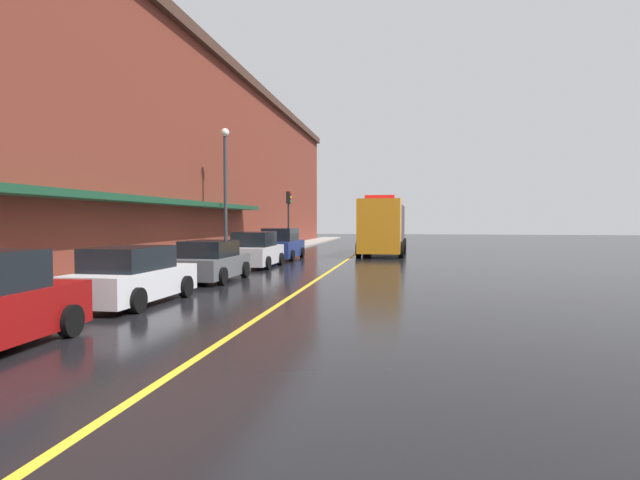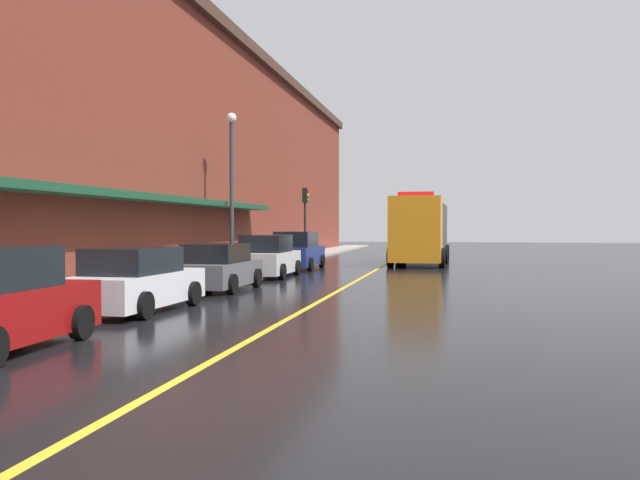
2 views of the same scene
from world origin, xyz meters
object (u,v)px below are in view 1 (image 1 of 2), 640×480
(parked_car_1, at_px, (133,277))
(street_lamp_left, at_px, (225,180))
(utility_truck, at_px, (383,227))
(parking_meter_0, at_px, (180,252))
(parked_car_3, at_px, (255,251))
(traffic_light_near, at_px, (289,209))
(parked_car_4, at_px, (281,245))
(parked_car_2, at_px, (211,262))
(parking_meter_1, at_px, (188,251))

(parked_car_1, distance_m, street_lamp_left, 13.41)
(utility_truck, relative_size, parking_meter_0, 6.98)
(parked_car_3, relative_size, parking_meter_0, 3.13)
(street_lamp_left, xyz_separation_m, traffic_light_near, (0.66, 11.72, -1.24))
(parked_car_1, distance_m, traffic_light_near, 24.63)
(parking_meter_0, height_order, street_lamp_left, street_lamp_left)
(parked_car_1, bearing_deg, parked_car_3, 0.38)
(utility_truck, height_order, street_lamp_left, street_lamp_left)
(parked_car_4, relative_size, traffic_light_near, 1.06)
(parking_meter_0, height_order, traffic_light_near, traffic_light_near)
(parked_car_2, xyz_separation_m, parked_car_4, (0.03, 10.95, 0.13))
(parked_car_2, bearing_deg, parked_car_4, 0.11)
(parked_car_1, xyz_separation_m, parking_meter_1, (-1.35, 6.70, 0.31))
(parked_car_2, height_order, utility_truck, utility_truck)
(parked_car_3, height_order, parking_meter_0, parked_car_3)
(street_lamp_left, bearing_deg, parking_meter_0, -84.96)
(parked_car_4, bearing_deg, parked_car_3, -179.96)
(parked_car_1, height_order, parked_car_4, parked_car_4)
(parked_car_3, height_order, parking_meter_1, parked_car_3)
(parked_car_1, relative_size, parking_meter_1, 3.33)
(parking_meter_0, bearing_deg, traffic_light_near, 89.81)
(parked_car_1, relative_size, utility_truck, 0.48)
(utility_truck, distance_m, traffic_light_near, 7.69)
(parked_car_3, height_order, street_lamp_left, street_lamp_left)
(utility_truck, distance_m, parking_meter_0, 17.56)
(parked_car_1, relative_size, traffic_light_near, 1.03)
(parked_car_1, height_order, traffic_light_near, traffic_light_near)
(parked_car_3, bearing_deg, parked_car_1, 179.02)
(parked_car_4, xyz_separation_m, traffic_light_near, (-1.41, 8.01, 2.30))
(parking_meter_1, bearing_deg, parking_meter_0, -90.00)
(parked_car_4, xyz_separation_m, parking_meter_0, (-1.47, -10.52, 0.20))
(parked_car_1, relative_size, parking_meter_0, 3.33)
(parking_meter_0, xyz_separation_m, traffic_light_near, (0.06, 18.53, 2.10))
(utility_truck, bearing_deg, traffic_light_near, -108.18)
(parked_car_4, height_order, traffic_light_near, traffic_light_near)
(street_lamp_left, bearing_deg, parking_meter_1, -84.34)
(parked_car_3, xyz_separation_m, parked_car_4, (-0.01, 5.27, 0.04))
(parked_car_2, xyz_separation_m, utility_truck, (5.76, 16.44, 1.10))
(utility_truck, relative_size, street_lamp_left, 1.34)
(parked_car_1, height_order, parked_car_2, parked_car_1)
(parked_car_4, xyz_separation_m, street_lamp_left, (-2.07, -3.71, 3.54))
(parking_meter_1, bearing_deg, parked_car_3, 71.77)
(parked_car_1, height_order, utility_truck, utility_truck)
(parked_car_4, xyz_separation_m, parking_meter_1, (-1.47, -9.77, 0.20))
(parked_car_2, distance_m, traffic_light_near, 19.17)
(parked_car_2, xyz_separation_m, parking_meter_1, (-1.44, 1.18, 0.33))
(parked_car_2, height_order, parking_meter_1, parked_car_2)
(parked_car_2, height_order, parked_car_3, parked_car_3)
(parking_meter_1, relative_size, street_lamp_left, 0.19)
(parked_car_2, xyz_separation_m, street_lamp_left, (-2.04, 7.24, 3.67))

